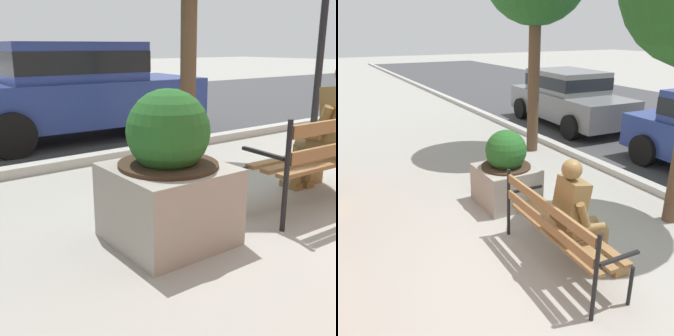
% 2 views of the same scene
% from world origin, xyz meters
% --- Properties ---
extents(street_surface, '(60.00, 9.00, 0.01)m').
position_xyz_m(street_surface, '(0.00, 7.50, 0.00)').
color(street_surface, '#424244').
rests_on(street_surface, ground).
extents(curb_stone, '(60.00, 0.20, 0.12)m').
position_xyz_m(curb_stone, '(0.00, 2.90, 0.06)').
color(curb_stone, '#B2AFA8').
rests_on(curb_stone, ground).
extents(park_bench, '(1.82, 0.60, 0.95)m').
position_xyz_m(park_bench, '(0.03, 0.13, 0.54)').
color(park_bench, olive).
rests_on(park_bench, ground).
extents(bronze_statue_seated, '(0.69, 0.77, 1.37)m').
position_xyz_m(bronze_statue_seated, '(0.20, 0.34, 0.67)').
color(bronze_statue_seated, olive).
rests_on(bronze_statue_seated, ground).
extents(concrete_planter, '(0.86, 0.86, 1.21)m').
position_xyz_m(concrete_planter, '(-1.73, 0.44, 0.52)').
color(concrete_planter, gray).
rests_on(concrete_planter, ground).
extents(parked_car_blue, '(4.18, 2.08, 1.56)m').
position_xyz_m(parked_car_blue, '(-0.60, 4.56, 0.84)').
color(parked_car_blue, navy).
rests_on(parked_car_blue, ground).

